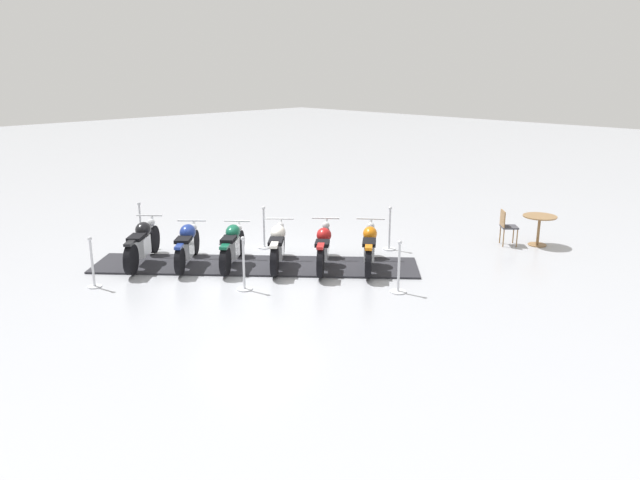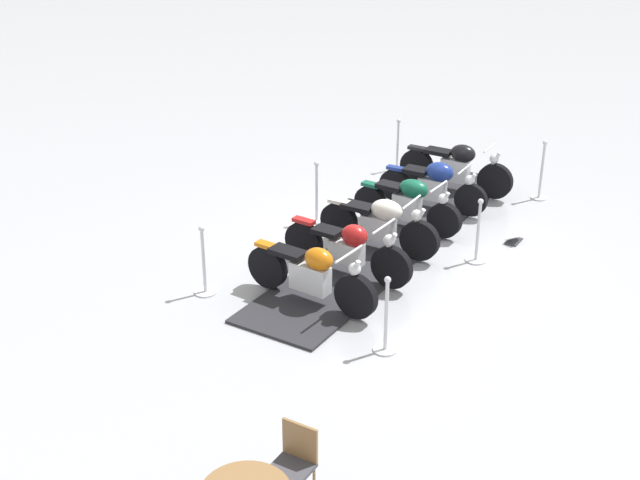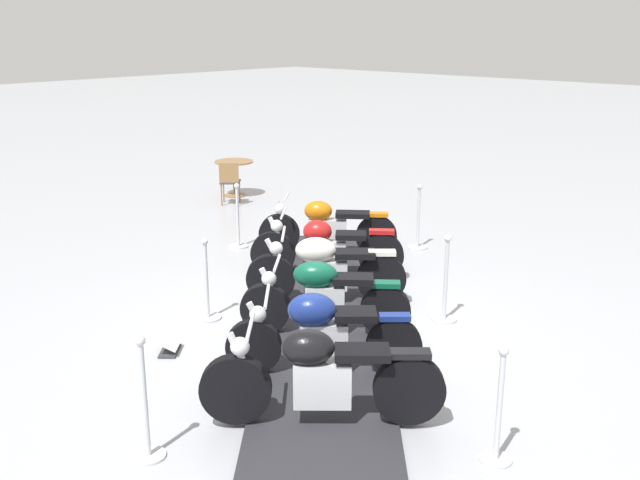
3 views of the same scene
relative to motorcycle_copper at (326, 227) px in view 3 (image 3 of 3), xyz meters
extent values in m
plane|color=#A8AAB2|center=(1.93, 1.75, -0.50)|extent=(80.00, 80.00, 0.00)
cube|color=#28282D|center=(1.93, 1.75, -0.48)|extent=(6.50, 6.00, 0.04)
cylinder|color=black|center=(0.47, -0.60, -0.13)|extent=(0.51, 0.60, 0.66)
cylinder|color=black|center=(-0.50, 0.64, -0.13)|extent=(0.51, 0.60, 0.66)
cube|color=silver|center=(-0.02, 0.02, -0.07)|extent=(0.56, 0.62, 0.41)
ellipsoid|color=#D16B0F|center=(0.08, -0.10, 0.27)|extent=(0.53, 0.55, 0.32)
cube|color=black|center=(-0.26, 0.34, 0.22)|extent=(0.56, 0.60, 0.08)
cube|color=#D16B0F|center=(-0.50, 0.64, 0.23)|extent=(0.35, 0.38, 0.06)
cylinder|color=silver|center=(0.43, -0.55, 0.15)|extent=(0.21, 0.24, 0.57)
cylinder|color=silver|center=(0.39, -0.50, 0.49)|extent=(0.54, 0.44, 0.04)
sphere|color=silver|center=(0.45, -0.57, 0.29)|extent=(0.18, 0.18, 0.18)
cylinder|color=black|center=(1.27, 0.09, -0.13)|extent=(0.52, 0.59, 0.67)
cylinder|color=black|center=(0.26, 1.33, -0.13)|extent=(0.52, 0.59, 0.67)
cube|color=silver|center=(0.76, 0.71, -0.10)|extent=(0.52, 0.57, 0.36)
ellipsoid|color=#AD1919|center=(0.85, 0.60, 0.23)|extent=(0.53, 0.54, 0.34)
cube|color=black|center=(0.54, 0.98, 0.17)|extent=(0.52, 0.54, 0.08)
cube|color=#AD1919|center=(0.26, 1.33, 0.24)|extent=(0.35, 0.38, 0.06)
cylinder|color=silver|center=(1.22, 0.16, 0.16)|extent=(0.25, 0.28, 0.57)
cylinder|color=silver|center=(1.17, 0.22, 0.50)|extent=(0.52, 0.44, 0.04)
sphere|color=silver|center=(1.23, 0.14, 0.30)|extent=(0.18, 0.18, 0.18)
cylinder|color=black|center=(2.04, 0.86, -0.13)|extent=(0.54, 0.58, 0.66)
cylinder|color=black|center=(1.04, 1.95, -0.13)|extent=(0.54, 0.58, 0.66)
cube|color=silver|center=(1.54, 1.40, -0.08)|extent=(0.55, 0.57, 0.40)
ellipsoid|color=silver|center=(1.64, 1.30, 0.27)|extent=(0.62, 0.63, 0.34)
cube|color=black|center=(1.28, 1.68, 0.22)|extent=(0.59, 0.60, 0.08)
cube|color=silver|center=(1.04, 1.95, 0.23)|extent=(0.36, 0.38, 0.06)
cylinder|color=silver|center=(1.98, 0.92, 0.15)|extent=(0.27, 0.29, 0.56)
cylinder|color=silver|center=(1.92, 0.99, 0.49)|extent=(0.51, 0.47, 0.04)
sphere|color=silver|center=(1.99, 0.91, 0.29)|extent=(0.18, 0.18, 0.18)
cylinder|color=black|center=(2.78, 1.54, -0.15)|extent=(0.49, 0.56, 0.61)
cylinder|color=black|center=(1.86, 2.65, -0.15)|extent=(0.49, 0.56, 0.61)
cube|color=silver|center=(2.32, 2.10, -0.07)|extent=(0.49, 0.52, 0.44)
ellipsoid|color=#0F5138|center=(2.40, 2.00, 0.28)|extent=(0.58, 0.61, 0.32)
cube|color=black|center=(2.11, 2.35, 0.24)|extent=(0.53, 0.55, 0.08)
cube|color=#0F5138|center=(1.86, 2.65, 0.18)|extent=(0.34, 0.36, 0.06)
cylinder|color=silver|center=(2.74, 1.60, 0.10)|extent=(0.24, 0.26, 0.52)
cylinder|color=silver|center=(2.69, 1.65, 0.42)|extent=(0.49, 0.42, 0.04)
sphere|color=silver|center=(2.75, 1.58, 0.22)|extent=(0.18, 0.18, 0.18)
cylinder|color=black|center=(3.62, 2.24, -0.16)|extent=(0.50, 0.52, 0.60)
cylinder|color=black|center=(2.59, 3.33, -0.16)|extent=(0.50, 0.52, 0.60)
cube|color=silver|center=(3.10, 2.79, -0.09)|extent=(0.50, 0.51, 0.40)
ellipsoid|color=navy|center=(3.19, 2.69, 0.26)|extent=(0.61, 0.62, 0.36)
cube|color=black|center=(2.87, 3.03, 0.20)|extent=(0.54, 0.54, 0.08)
cube|color=navy|center=(2.59, 3.33, 0.17)|extent=(0.33, 0.34, 0.06)
cylinder|color=silver|center=(3.56, 2.30, 0.10)|extent=(0.25, 0.26, 0.51)
cylinder|color=silver|center=(3.51, 2.35, 0.41)|extent=(0.51, 0.49, 0.04)
sphere|color=silver|center=(3.58, 2.28, 0.21)|extent=(0.18, 0.18, 0.18)
cylinder|color=black|center=(4.43, 2.88, -0.12)|extent=(0.55, 0.59, 0.68)
cylinder|color=black|center=(3.34, 4.08, -0.12)|extent=(0.55, 0.59, 0.68)
cube|color=silver|center=(3.88, 3.48, -0.05)|extent=(0.54, 0.56, 0.44)
ellipsoid|color=black|center=(3.97, 3.38, 0.31)|extent=(0.58, 0.59, 0.34)
cube|color=black|center=(3.63, 3.75, 0.26)|extent=(0.57, 0.58, 0.08)
cube|color=black|center=(3.34, 4.08, 0.25)|extent=(0.37, 0.38, 0.06)
cylinder|color=silver|center=(4.37, 2.94, 0.17)|extent=(0.25, 0.26, 0.58)
cylinder|color=silver|center=(4.32, 2.99, 0.51)|extent=(0.48, 0.44, 0.04)
sphere|color=silver|center=(4.39, 2.92, 0.31)|extent=(0.18, 0.18, 0.18)
cylinder|color=silver|center=(0.93, 2.88, -0.49)|extent=(0.32, 0.32, 0.03)
cylinder|color=silver|center=(0.93, 2.88, 0.04)|extent=(0.05, 0.05, 1.03)
sphere|color=silver|center=(0.93, 2.88, 0.59)|extent=(0.09, 0.09, 0.09)
cylinder|color=silver|center=(-1.43, 0.79, -0.49)|extent=(0.34, 0.34, 0.03)
cylinder|color=silver|center=(-1.43, 0.79, 0.02)|extent=(0.05, 0.05, 0.99)
sphere|color=silver|center=(-1.43, 0.79, 0.55)|extent=(0.09, 0.09, 0.09)
cylinder|color=silver|center=(3.28, 4.97, -0.49)|extent=(0.29, 0.29, 0.03)
cylinder|color=silver|center=(3.28, 4.97, 0.01)|extent=(0.05, 0.05, 0.98)
sphere|color=silver|center=(3.28, 4.97, 0.54)|extent=(0.09, 0.09, 0.09)
cylinder|color=silver|center=(5.29, 2.70, -0.49)|extent=(0.30, 0.30, 0.03)
cylinder|color=silver|center=(5.29, 2.70, 0.05)|extent=(0.05, 0.05, 1.05)
sphere|color=silver|center=(5.29, 2.70, 0.61)|extent=(0.09, 0.09, 0.09)
cylinder|color=silver|center=(0.58, -1.48, -0.49)|extent=(0.32, 0.32, 0.03)
cylinder|color=silver|center=(0.58, -1.48, 0.02)|extent=(0.05, 0.05, 1.00)
sphere|color=silver|center=(0.58, -1.48, 0.56)|extent=(0.09, 0.09, 0.09)
cylinder|color=silver|center=(2.94, 0.61, -0.49)|extent=(0.34, 0.34, 0.03)
cylinder|color=silver|center=(2.94, 0.61, 0.01)|extent=(0.05, 0.05, 0.98)
sphere|color=silver|center=(2.94, 0.61, 0.53)|extent=(0.09, 0.09, 0.09)
cube|color=#333338|center=(3.88, 1.08, -0.49)|extent=(0.40, 0.39, 0.02)
cube|color=white|center=(3.88, 1.08, -0.38)|extent=(0.39, 0.38, 0.12)
cylinder|color=olive|center=(-1.91, -4.44, -0.49)|extent=(0.46, 0.46, 0.02)
cylinder|color=olive|center=(-1.91, -4.44, -0.12)|extent=(0.07, 0.07, 0.72)
cylinder|color=olive|center=(-1.91, -4.44, 0.26)|extent=(0.84, 0.84, 0.03)
cylinder|color=olive|center=(-1.37, -4.17, -0.27)|extent=(0.03, 0.03, 0.46)
cylinder|color=olive|center=(-1.60, -3.92, -0.27)|extent=(0.03, 0.03, 0.46)
cylinder|color=olive|center=(-1.12, -3.94, -0.27)|extent=(0.03, 0.03, 0.46)
cylinder|color=olive|center=(-1.35, -3.69, -0.27)|extent=(0.03, 0.03, 0.46)
cube|color=#3F3F47|center=(-1.36, -3.93, -0.03)|extent=(0.57, 0.57, 0.04)
cube|color=olive|center=(-1.22, -3.81, 0.20)|extent=(0.29, 0.31, 0.41)
camera|label=1|loc=(-8.47, 10.28, 3.93)|focal=34.39mm
camera|label=2|loc=(-2.94, -10.24, 5.50)|focal=46.85mm
camera|label=3|loc=(8.42, 7.63, 3.16)|focal=41.21mm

